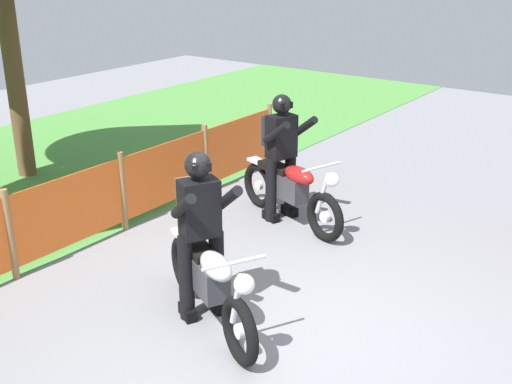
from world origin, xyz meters
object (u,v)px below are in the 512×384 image
motorcycle_lead (210,282)px  rider_trailing (281,150)px  rider_lead (200,226)px  motorcycle_trailing (291,190)px

motorcycle_lead → rider_trailing: bearing=137.6°
rider_lead → rider_trailing: 2.57m
rider_trailing → motorcycle_trailing: bearing=0.5°
motorcycle_lead → rider_lead: rider_lead is taller
motorcycle_trailing → rider_lead: (-2.40, -0.53, 0.49)m
rider_lead → rider_trailing: same height
motorcycle_lead → rider_trailing: (2.56, 0.93, 0.49)m
motorcycle_trailing → rider_trailing: (0.07, 0.21, 0.49)m
motorcycle_lead → rider_trailing: 2.77m
motorcycle_trailing → rider_lead: size_ratio=1.16×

